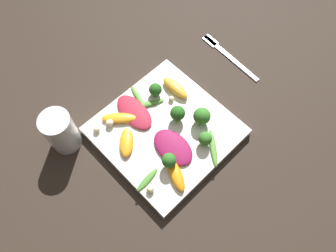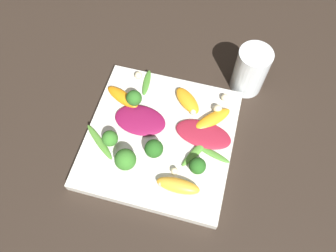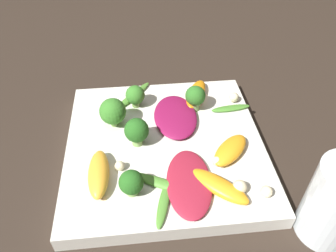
{
  "view_description": "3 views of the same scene",
  "coord_description": "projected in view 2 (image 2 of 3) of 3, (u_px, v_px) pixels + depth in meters",
  "views": [
    {
      "loc": [
        -0.23,
        0.22,
        0.67
      ],
      "look_at": [
        -0.0,
        -0.0,
        0.04
      ],
      "focal_mm": 35.0,
      "sensor_mm": 36.0,
      "label": 1
    },
    {
      "loc": [
        0.08,
        -0.25,
        0.57
      ],
      "look_at": [
        0.01,
        0.02,
        0.04
      ],
      "focal_mm": 35.0,
      "sensor_mm": 36.0,
      "label": 2
    },
    {
      "loc": [
        0.32,
        -0.03,
        0.35
      ],
      "look_at": [
        -0.02,
        0.01,
        0.03
      ],
      "focal_mm": 35.0,
      "sensor_mm": 36.0,
      "label": 3
    }
  ],
  "objects": [
    {
      "name": "broccoli_floret_4",
      "position": [
        134.0,
        99.0,
        0.62
      ],
      "size": [
        0.03,
        0.03,
        0.04
      ],
      "color": "#84AD5B",
      "rests_on": "plate"
    },
    {
      "name": "broccoli_floret_0",
      "position": [
        197.0,
        166.0,
        0.56
      ],
      "size": [
        0.03,
        0.03,
        0.03
      ],
      "color": "#84AD5B",
      "rests_on": "plate"
    },
    {
      "name": "broccoli_floret_1",
      "position": [
        152.0,
        148.0,
        0.57
      ],
      "size": [
        0.03,
        0.03,
        0.04
      ],
      "color": "#84AD5B",
      "rests_on": "plate"
    },
    {
      "name": "orange_segment_3",
      "position": [
        212.0,
        119.0,
        0.62
      ],
      "size": [
        0.07,
        0.08,
        0.01
      ],
      "color": "orange",
      "rests_on": "plate"
    },
    {
      "name": "macadamia_nut_3",
      "position": [
        225.0,
        97.0,
        0.64
      ],
      "size": [
        0.01,
        0.01,
        0.01
      ],
      "color": "beige",
      "rests_on": "plate"
    },
    {
      "name": "broccoli_floret_3",
      "position": [
        110.0,
        139.0,
        0.59
      ],
      "size": [
        0.03,
        0.03,
        0.04
      ],
      "color": "#7A9E51",
      "rests_on": "plate"
    },
    {
      "name": "drinking_glass",
      "position": [
        250.0,
        71.0,
        0.64
      ],
      "size": [
        0.07,
        0.07,
        0.1
      ],
      "color": "white",
      "rests_on": "ground_plane"
    },
    {
      "name": "radicchio_leaf_0",
      "position": [
        140.0,
        120.0,
        0.62
      ],
      "size": [
        0.1,
        0.06,
        0.01
      ],
      "color": "maroon",
      "rests_on": "plate"
    },
    {
      "name": "arugula_sprig_3",
      "position": [
        147.0,
        83.0,
        0.66
      ],
      "size": [
        0.02,
        0.06,
        0.01
      ],
      "color": "#47842D",
      "rests_on": "plate"
    },
    {
      "name": "ground_plane",
      "position": [
        160.0,
        141.0,
        0.63
      ],
      "size": [
        2.4,
        2.4,
        0.0
      ],
      "primitive_type": "plane",
      "color": "#2D231C"
    },
    {
      "name": "orange_segment_0",
      "position": [
        123.0,
        97.0,
        0.64
      ],
      "size": [
        0.08,
        0.05,
        0.02
      ],
      "color": "orange",
      "rests_on": "plate"
    },
    {
      "name": "macadamia_nut_0",
      "position": [
        217.0,
        109.0,
        0.63
      ],
      "size": [
        0.02,
        0.02,
        0.02
      ],
      "color": "beige",
      "rests_on": "plate"
    },
    {
      "name": "macadamia_nut_1",
      "position": [
        162.0,
        183.0,
        0.56
      ],
      "size": [
        0.02,
        0.02,
        0.02
      ],
      "color": "beige",
      "rests_on": "plate"
    },
    {
      "name": "arugula_sprig_0",
      "position": [
        213.0,
        154.0,
        0.59
      ],
      "size": [
        0.07,
        0.03,
        0.01
      ],
      "color": "#518E33",
      "rests_on": "plate"
    },
    {
      "name": "orange_segment_2",
      "position": [
        178.0,
        186.0,
        0.56
      ],
      "size": [
        0.08,
        0.03,
        0.02
      ],
      "color": "#FCAD33",
      "rests_on": "plate"
    },
    {
      "name": "radicchio_leaf_1",
      "position": [
        203.0,
        134.0,
        0.61
      ],
      "size": [
        0.11,
        0.06,
        0.01
      ],
      "color": "maroon",
      "rests_on": "plate"
    },
    {
      "name": "orange_segment_1",
      "position": [
        187.0,
        101.0,
        0.64
      ],
      "size": [
        0.07,
        0.07,
        0.02
      ],
      "color": "orange",
      "rests_on": "plate"
    },
    {
      "name": "plate",
      "position": [
        160.0,
        139.0,
        0.62
      ],
      "size": [
        0.27,
        0.27,
        0.02
      ],
      "color": "silver",
      "rests_on": "ground_plane"
    },
    {
      "name": "macadamia_nut_2",
      "position": [
        174.0,
        171.0,
        0.57
      ],
      "size": [
        0.01,
        0.01,
        0.01
      ],
      "color": "beige",
      "rests_on": "plate"
    },
    {
      "name": "broccoli_floret_2",
      "position": [
        125.0,
        160.0,
        0.56
      ],
      "size": [
        0.04,
        0.04,
        0.04
      ],
      "color": "#7A9E51",
      "rests_on": "plate"
    },
    {
      "name": "macadamia_nut_4",
      "position": [
        138.0,
        75.0,
        0.66
      ],
      "size": [
        0.02,
        0.02,
        0.02
      ],
      "color": "beige",
      "rests_on": "plate"
    },
    {
      "name": "arugula_sprig_1",
      "position": [
        99.0,
        142.0,
        0.6
      ],
      "size": [
        0.08,
        0.06,
        0.01
      ],
      "color": "#518E33",
      "rests_on": "plate"
    },
    {
      "name": "arugula_sprig_2",
      "position": [
        199.0,
        148.0,
        0.59
      ],
      "size": [
        0.06,
        0.09,
        0.01
      ],
      "color": "#518E33",
      "rests_on": "plate"
    },
    {
      "name": "macadamia_nut_5",
      "position": [
        193.0,
        112.0,
        0.63
      ],
      "size": [
        0.01,
        0.01,
        0.01
      ],
      "color": "beige",
      "rests_on": "plate"
    }
  ]
}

